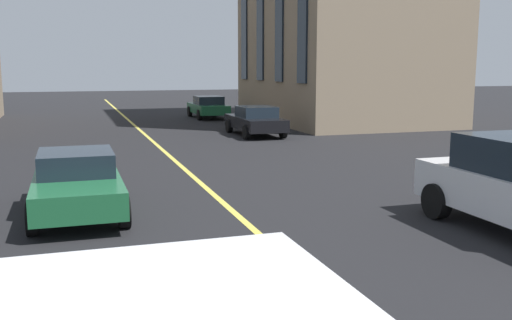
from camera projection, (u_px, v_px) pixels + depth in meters
The scene contains 4 objects.
lane_centre_line at pixel (182, 167), 18.81m from camera, with size 80.00×0.16×0.01m.
car_green_parked_a at pixel (208, 107), 36.37m from camera, with size 4.40×1.95×1.37m.
car_green_mid at pixel (77, 182), 12.79m from camera, with size 4.40×1.95×1.37m.
car_black_trailing at pixel (255, 120), 27.26m from camera, with size 4.40×1.95×1.37m.
Camera 1 is at (1.62, 3.40, 3.23)m, focal length 40.94 mm.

